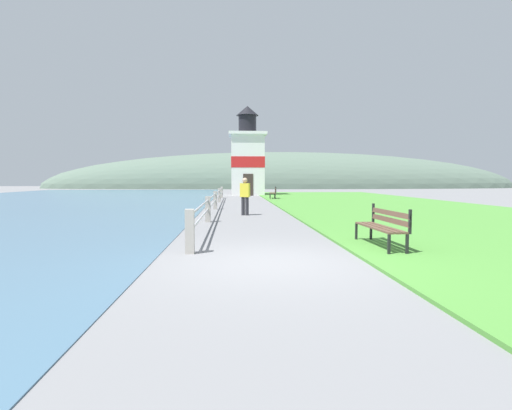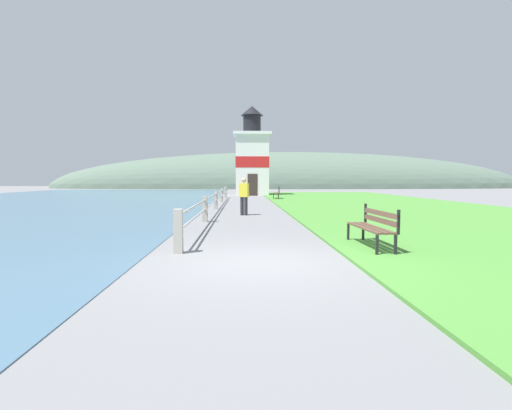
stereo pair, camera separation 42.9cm
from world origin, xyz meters
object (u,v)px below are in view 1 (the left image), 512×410
(lighthouse, at_px, (247,158))
(person_strolling, at_px, (245,195))
(park_bench_midway, at_px, (274,192))
(park_bench_near, at_px, (383,224))

(lighthouse, bearing_deg, person_strolling, -92.42)
(park_bench_midway, height_order, person_strolling, person_strolling)
(park_bench_near, xyz_separation_m, park_bench_midway, (-0.22, 21.50, -0.00))
(park_bench_near, bearing_deg, lighthouse, -87.82)
(park_bench_near, xyz_separation_m, lighthouse, (-1.91, 29.26, 2.93))
(park_bench_midway, height_order, lighthouse, lighthouse)
(park_bench_near, distance_m, park_bench_midway, 21.50)
(park_bench_near, height_order, lighthouse, lighthouse)
(park_bench_near, height_order, park_bench_midway, same)
(park_bench_near, relative_size, lighthouse, 0.24)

